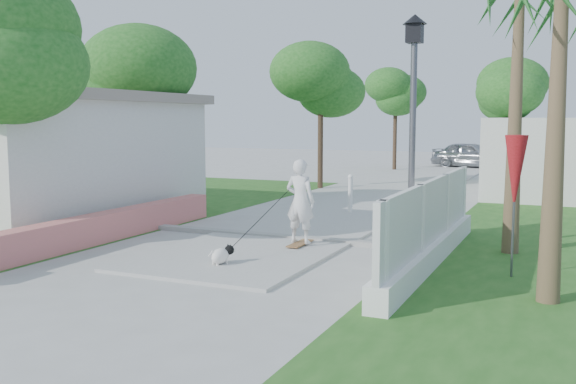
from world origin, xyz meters
The scene contains 20 objects.
ground centered at (0.00, 0.00, 0.00)m, with size 90.00×90.00×0.00m, color #B7B7B2.
path_strip centered at (0.00, 20.00, 0.03)m, with size 3.20×36.00×0.06m, color #B7B7B2.
curb centered at (0.00, 6.00, 0.05)m, with size 6.50×0.25×0.10m, color #999993.
grass_left centered at (-7.00, 8.00, 0.01)m, with size 8.00×20.00×0.01m, color #25591C.
pink_wall centered at (-3.30, 3.55, 0.31)m, with size 0.45×8.20×0.80m.
house_left centered at (-8.00, 6.00, 1.64)m, with size 8.40×7.40×3.23m.
lattice_fence centered at (3.40, 5.00, 0.54)m, with size 0.35×7.00×1.50m.
street_lamp centered at (2.90, 5.50, 2.43)m, with size 0.44×0.44×4.44m.
bollard centered at (0.20, 10.00, 0.58)m, with size 0.14×0.14×1.09m.
patio_umbrella centered at (4.80, 4.50, 1.69)m, with size 0.36×0.36×2.30m.
tree_left_near centered at (-4.48, 2.98, 3.82)m, with size 3.60×3.60×5.28m.
tree_left_mid centered at (-5.48, 8.48, 3.50)m, with size 3.20×3.20×4.85m.
tree_path_left centered at (-2.98, 15.98, 3.82)m, with size 3.40×3.40×5.23m.
tree_path_right centered at (3.22, 19.98, 3.49)m, with size 3.00×3.00×4.79m.
tree_path_far centered at (-2.78, 25.98, 3.82)m, with size 3.20×3.20×5.17m.
palm_far centered at (4.60, 6.50, 4.48)m, with size 1.80×1.80×5.30m.
palm_near centered at (5.40, 3.20, 3.95)m, with size 1.80×1.80×4.70m.
skateboarder centered at (0.48, 4.73, 0.81)m, with size 0.92×2.36×1.77m.
dog centered at (0.15, 3.21, 0.21)m, with size 0.40×0.54×0.39m.
parked_car centered at (0.68, 28.45, 0.70)m, with size 1.64×4.08×1.39m, color #A2A5A9.
Camera 1 is at (5.65, -6.26, 2.54)m, focal length 40.00 mm.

